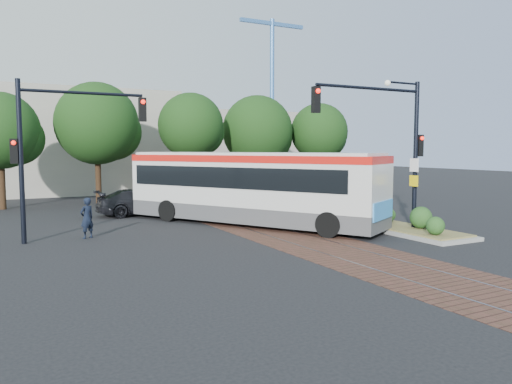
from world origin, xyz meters
TOP-DOWN VIEW (x-y plane):
  - ground at (0.00, 0.00)m, footprint 120.00×120.00m
  - trackbed at (0.00, 4.00)m, footprint 3.60×40.00m
  - tree_row at (1.21, 16.42)m, footprint 26.40×5.60m
  - warehouses at (-0.53, 28.75)m, footprint 40.00×13.00m
  - crane at (18.00, 34.00)m, footprint 8.00×0.50m
  - city_bus at (-0.05, 4.24)m, footprint 8.47×12.03m
  - traffic_island at (4.82, -0.90)m, footprint 2.20×5.20m
  - signal_pole_main at (3.86, -0.81)m, footprint 5.49×0.46m
  - signal_pole_left at (-8.37, 4.00)m, footprint 4.99×0.34m
  - officer at (-7.25, 4.05)m, footprint 0.69×0.61m
  - parked_car at (-3.50, 9.88)m, footprint 4.76×1.94m

SIDE VIEW (x-z plane):
  - ground at x=0.00m, z-range 0.00..0.00m
  - trackbed at x=0.00m, z-range 0.00..0.02m
  - traffic_island at x=4.82m, z-range -0.24..0.89m
  - parked_car at x=-3.50m, z-range 0.00..1.38m
  - officer at x=-7.25m, z-range 0.00..1.60m
  - city_bus at x=-0.05m, z-range 0.19..3.51m
  - warehouses at x=-0.53m, z-range -0.19..7.81m
  - signal_pole_left at x=-8.37m, z-range 0.86..6.86m
  - signal_pole_main at x=3.86m, z-range 1.16..7.16m
  - tree_row at x=1.21m, z-range 1.01..8.69m
  - crane at x=18.00m, z-range 1.88..19.88m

